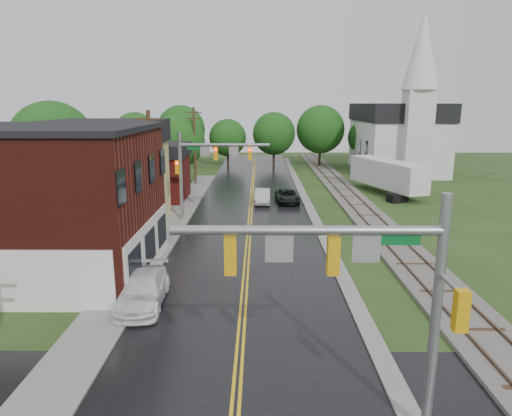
{
  "coord_description": "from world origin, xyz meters",
  "views": [
    {
      "loc": [
        0.74,
        -9.53,
        9.47
      ],
      "look_at": [
        0.57,
        16.3,
        3.5
      ],
      "focal_mm": 32.0,
      "sensor_mm": 36.0,
      "label": 1
    }
  ],
  "objects_px": {
    "tree_left_c": "(124,150)",
    "sedan_silver": "(262,196)",
    "utility_pole_c": "(195,145)",
    "traffic_signal_far": "(207,160)",
    "traffic_signal_near": "(360,275)",
    "utility_pole_b": "(151,173)",
    "church": "(400,130)",
    "pickup_white": "(143,290)",
    "tree_left_e": "(180,142)",
    "semi_trailer": "(387,174)",
    "suv_dark": "(287,196)",
    "brick_building": "(20,201)",
    "tree_left_b": "(54,145)"
  },
  "relations": [
    {
      "from": "utility_pole_c",
      "to": "traffic_signal_far",
      "type": "bearing_deg",
      "value": -78.91
    },
    {
      "from": "semi_trailer",
      "to": "suv_dark",
      "type": "bearing_deg",
      "value": -157.89
    },
    {
      "from": "brick_building",
      "to": "traffic_signal_near",
      "type": "distance_m",
      "value": 20.6
    },
    {
      "from": "church",
      "to": "utility_pole_c",
      "type": "xyz_separation_m",
      "value": [
        -26.8,
        -9.74,
        -1.11
      ]
    },
    {
      "from": "utility_pole_c",
      "to": "tree_left_b",
      "type": "relative_size",
      "value": 0.93
    },
    {
      "from": "utility_pole_c",
      "to": "traffic_signal_near",
      "type": "bearing_deg",
      "value": -76.26
    },
    {
      "from": "pickup_white",
      "to": "semi_trailer",
      "type": "bearing_deg",
      "value": 52.48
    },
    {
      "from": "tree_left_c",
      "to": "traffic_signal_near",
      "type": "bearing_deg",
      "value": -65.44
    },
    {
      "from": "brick_building",
      "to": "traffic_signal_far",
      "type": "distance_m",
      "value": 15.03
    },
    {
      "from": "utility_pole_b",
      "to": "utility_pole_c",
      "type": "bearing_deg",
      "value": 90.0
    },
    {
      "from": "brick_building",
      "to": "tree_left_b",
      "type": "distance_m",
      "value": 17.8
    },
    {
      "from": "church",
      "to": "utility_pole_c",
      "type": "distance_m",
      "value": 28.54
    },
    {
      "from": "traffic_signal_near",
      "to": "suv_dark",
      "type": "distance_m",
      "value": 32.1
    },
    {
      "from": "tree_left_e",
      "to": "tree_left_b",
      "type": "bearing_deg",
      "value": -122.74
    },
    {
      "from": "utility_pole_c",
      "to": "pickup_white",
      "type": "distance_m",
      "value": 33.53
    },
    {
      "from": "tree_left_e",
      "to": "pickup_white",
      "type": "height_order",
      "value": "tree_left_e"
    },
    {
      "from": "brick_building",
      "to": "church",
      "type": "height_order",
      "value": "church"
    },
    {
      "from": "brick_building",
      "to": "church",
      "type": "xyz_separation_m",
      "value": [
        32.48,
        38.74,
        1.68
      ]
    },
    {
      "from": "pickup_white",
      "to": "semi_trailer",
      "type": "xyz_separation_m",
      "value": [
        19.09,
        27.42,
        1.4
      ]
    },
    {
      "from": "traffic_signal_far",
      "to": "suv_dark",
      "type": "height_order",
      "value": "traffic_signal_far"
    },
    {
      "from": "traffic_signal_near",
      "to": "utility_pole_c",
      "type": "xyz_separation_m",
      "value": [
        -10.27,
        42.0,
        -0.25
      ]
    },
    {
      "from": "utility_pole_b",
      "to": "tree_left_b",
      "type": "relative_size",
      "value": 0.93
    },
    {
      "from": "pickup_white",
      "to": "traffic_signal_near",
      "type": "bearing_deg",
      "value": -49.35
    },
    {
      "from": "utility_pole_b",
      "to": "tree_left_c",
      "type": "height_order",
      "value": "utility_pole_b"
    },
    {
      "from": "traffic_signal_near",
      "to": "traffic_signal_far",
      "type": "bearing_deg",
      "value": 105.52
    },
    {
      "from": "traffic_signal_near",
      "to": "utility_pole_b",
      "type": "xyz_separation_m",
      "value": [
        -10.27,
        20.0,
        -0.25
      ]
    },
    {
      "from": "tree_left_c",
      "to": "semi_trailer",
      "type": "height_order",
      "value": "tree_left_c"
    },
    {
      "from": "tree_left_b",
      "to": "tree_left_e",
      "type": "relative_size",
      "value": 1.19
    },
    {
      "from": "utility_pole_b",
      "to": "tree_left_b",
      "type": "distance_m",
      "value": 14.87
    },
    {
      "from": "traffic_signal_far",
      "to": "semi_trailer",
      "type": "height_order",
      "value": "traffic_signal_far"
    },
    {
      "from": "tree_left_c",
      "to": "sedan_silver",
      "type": "distance_m",
      "value": 16.68
    },
    {
      "from": "tree_left_b",
      "to": "sedan_silver",
      "type": "xyz_separation_m",
      "value": [
        18.93,
        1.61,
        -5.03
      ]
    },
    {
      "from": "traffic_signal_near",
      "to": "pickup_white",
      "type": "bearing_deg",
      "value": 133.33
    },
    {
      "from": "traffic_signal_near",
      "to": "pickup_white",
      "type": "distance_m",
      "value": 12.78
    },
    {
      "from": "utility_pole_b",
      "to": "utility_pole_c",
      "type": "height_order",
      "value": "same"
    },
    {
      "from": "brick_building",
      "to": "pickup_white",
      "type": "xyz_separation_m",
      "value": [
        7.68,
        -4.23,
        -3.42
      ]
    },
    {
      "from": "church",
      "to": "tree_left_e",
      "type": "bearing_deg",
      "value": -164.8
    },
    {
      "from": "tree_left_e",
      "to": "sedan_silver",
      "type": "xyz_separation_m",
      "value": [
        9.93,
        -12.39,
        -4.12
      ]
    },
    {
      "from": "suv_dark",
      "to": "semi_trailer",
      "type": "height_order",
      "value": "semi_trailer"
    },
    {
      "from": "tree_left_e",
      "to": "utility_pole_c",
      "type": "bearing_deg",
      "value": -42.84
    },
    {
      "from": "brick_building",
      "to": "semi_trailer",
      "type": "bearing_deg",
      "value": 40.9
    },
    {
      "from": "utility_pole_b",
      "to": "sedan_silver",
      "type": "height_order",
      "value": "utility_pole_b"
    },
    {
      "from": "brick_building",
      "to": "tree_left_e",
      "type": "height_order",
      "value": "brick_building"
    },
    {
      "from": "traffic_signal_near",
      "to": "tree_left_c",
      "type": "bearing_deg",
      "value": 114.56
    },
    {
      "from": "suv_dark",
      "to": "sedan_silver",
      "type": "height_order",
      "value": "sedan_silver"
    },
    {
      "from": "utility_pole_c",
      "to": "tree_left_e",
      "type": "height_order",
      "value": "utility_pole_c"
    },
    {
      "from": "church",
      "to": "traffic_signal_far",
      "type": "height_order",
      "value": "church"
    },
    {
      "from": "utility_pole_b",
      "to": "semi_trailer",
      "type": "relative_size",
      "value": 0.8
    },
    {
      "from": "tree_left_e",
      "to": "semi_trailer",
      "type": "bearing_deg",
      "value": -18.43
    },
    {
      "from": "utility_pole_b",
      "to": "tree_left_c",
      "type": "xyz_separation_m",
      "value": [
        -7.05,
        17.9,
        -0.21
      ]
    }
  ]
}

